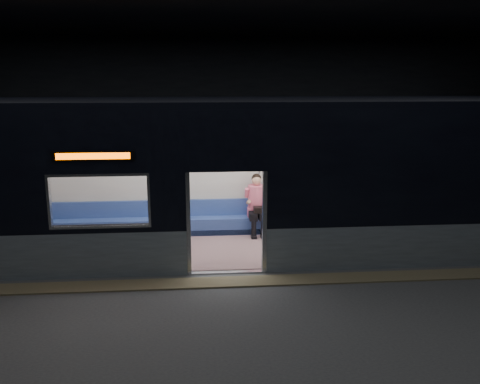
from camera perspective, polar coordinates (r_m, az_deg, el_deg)
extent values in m
cube|color=#47494C|center=(9.25, -1.05, -11.49)|extent=(24.00, 14.00, 0.01)
cube|color=black|center=(8.53, -1.20, 20.74)|extent=(24.00, 14.00, 0.04)
cube|color=black|center=(15.47, -2.88, 7.88)|extent=(24.00, 0.04, 5.00)
cube|color=#8C7F59|center=(9.75, -1.28, -10.07)|extent=(22.80, 0.50, 0.03)
cube|color=#909FAC|center=(11.42, 23.72, -5.41)|extent=(8.30, 0.12, 0.90)
cube|color=black|center=(11.06, 24.45, 2.51)|extent=(8.30, 0.12, 2.30)
cube|color=black|center=(9.57, -1.55, 5.72)|extent=(1.40, 0.12, 1.15)
cube|color=#B7BABC|center=(9.88, -5.79, -3.61)|extent=(0.08, 0.14, 2.05)
cube|color=#B7BABC|center=(9.96, 2.76, -3.41)|extent=(0.08, 0.14, 2.05)
cube|color=black|center=(9.69, -16.16, 3.91)|extent=(1.50, 0.04, 0.18)
cube|color=#FF5900|center=(9.69, -16.17, 3.90)|extent=(1.34, 0.03, 0.12)
cube|color=beige|center=(12.57, -2.32, 2.65)|extent=(18.00, 0.12, 3.20)
cube|color=black|center=(10.95, -2.03, 10.00)|extent=(18.00, 3.00, 0.15)
cube|color=#886463|center=(11.57, -1.91, -6.32)|extent=(17.76, 2.76, 0.04)
cube|color=beige|center=(11.03, -2.00, 5.20)|extent=(17.76, 2.76, 0.10)
cube|color=#2E4986|center=(12.57, -2.19, -3.70)|extent=(11.00, 0.48, 0.41)
cube|color=#2E4986|center=(12.64, -2.25, -1.70)|extent=(11.00, 0.10, 0.40)
cube|color=#815E67|center=(10.80, -19.49, -7.20)|extent=(4.40, 0.48, 0.41)
cube|color=#815E67|center=(11.14, 15.71, -6.34)|extent=(4.40, 0.48, 0.41)
cylinder|color=silver|center=(10.15, -6.98, -2.35)|extent=(0.04, 0.04, 2.26)
cylinder|color=silver|center=(12.34, -6.64, 0.35)|extent=(0.04, 0.04, 2.26)
cylinder|color=silver|center=(10.25, 3.70, -2.13)|extent=(0.04, 0.04, 2.26)
cylinder|color=silver|center=(12.43, 2.15, 0.52)|extent=(0.04, 0.04, 2.26)
cylinder|color=silver|center=(12.16, -2.25, 3.98)|extent=(11.00, 0.03, 0.03)
cube|color=black|center=(12.31, 1.44, -2.62)|extent=(0.19, 0.52, 0.18)
cube|color=black|center=(12.34, 2.50, -2.60)|extent=(0.19, 0.52, 0.18)
cylinder|color=black|center=(12.17, 1.56, -4.20)|extent=(0.12, 0.12, 0.43)
cylinder|color=black|center=(12.19, 2.63, -4.17)|extent=(0.12, 0.12, 0.43)
cube|color=#EC6984|center=(12.53, 1.86, -2.26)|extent=(0.44, 0.24, 0.22)
cylinder|color=#EC6984|center=(12.46, 1.85, -0.51)|extent=(0.46, 0.46, 0.57)
sphere|color=tan|center=(12.36, 1.88, 1.30)|extent=(0.23, 0.23, 0.23)
sphere|color=black|center=(12.39, 1.85, 1.54)|extent=(0.24, 0.24, 0.24)
cube|color=black|center=(12.21, 2.21, -1.99)|extent=(0.31, 0.27, 0.14)
cube|color=white|center=(13.17, 13.45, 2.18)|extent=(0.98, 0.03, 0.63)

